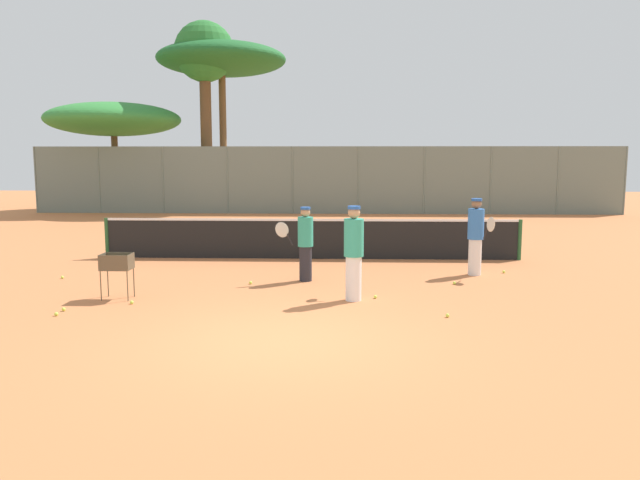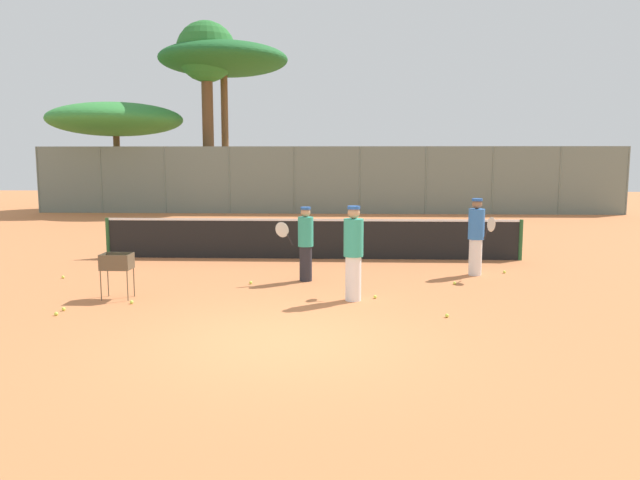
{
  "view_description": "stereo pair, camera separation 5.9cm",
  "coord_description": "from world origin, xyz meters",
  "px_view_note": "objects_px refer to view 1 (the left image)",
  "views": [
    {
      "loc": [
        0.86,
        -8.9,
        2.7
      ],
      "look_at": [
        0.38,
        3.77,
        1.0
      ],
      "focal_mm": 35.0,
      "sensor_mm": 36.0,
      "label": 1
    },
    {
      "loc": [
        0.92,
        -8.9,
        2.7
      ],
      "look_at": [
        0.38,
        3.77,
        1.0
      ],
      "focal_mm": 35.0,
      "sensor_mm": 36.0,
      "label": 2
    }
  ],
  "objects_px": {
    "player_white_outfit": "(354,252)",
    "player_red_cap": "(305,243)",
    "tennis_net": "(311,238)",
    "player_yellow_shirt": "(476,236)",
    "ball_cart": "(117,265)"
  },
  "relations": [
    {
      "from": "tennis_net",
      "to": "player_red_cap",
      "type": "distance_m",
      "value": 2.99
    },
    {
      "from": "player_white_outfit",
      "to": "player_red_cap",
      "type": "distance_m",
      "value": 2.09
    },
    {
      "from": "player_white_outfit",
      "to": "player_yellow_shirt",
      "type": "height_order",
      "value": "player_white_outfit"
    },
    {
      "from": "player_yellow_shirt",
      "to": "ball_cart",
      "type": "height_order",
      "value": "player_yellow_shirt"
    },
    {
      "from": "ball_cart",
      "to": "player_white_outfit",
      "type": "bearing_deg",
      "value": 0.54
    },
    {
      "from": "tennis_net",
      "to": "player_red_cap",
      "type": "bearing_deg",
      "value": -89.4
    },
    {
      "from": "tennis_net",
      "to": "player_red_cap",
      "type": "xyz_separation_m",
      "value": [
        0.03,
        -2.98,
        0.28
      ]
    },
    {
      "from": "player_red_cap",
      "to": "ball_cart",
      "type": "bearing_deg",
      "value": 10.21
    },
    {
      "from": "tennis_net",
      "to": "player_white_outfit",
      "type": "distance_m",
      "value": 4.92
    },
    {
      "from": "player_yellow_shirt",
      "to": "player_red_cap",
      "type": "bearing_deg",
      "value": -101.66
    },
    {
      "from": "player_red_cap",
      "to": "ball_cart",
      "type": "distance_m",
      "value": 3.94
    },
    {
      "from": "tennis_net",
      "to": "player_yellow_shirt",
      "type": "xyz_separation_m",
      "value": [
        3.88,
        -2.14,
        0.35
      ]
    },
    {
      "from": "player_white_outfit",
      "to": "ball_cart",
      "type": "height_order",
      "value": "player_white_outfit"
    },
    {
      "from": "tennis_net",
      "to": "player_yellow_shirt",
      "type": "height_order",
      "value": "player_yellow_shirt"
    },
    {
      "from": "player_white_outfit",
      "to": "player_red_cap",
      "type": "relative_size",
      "value": 1.1
    }
  ]
}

